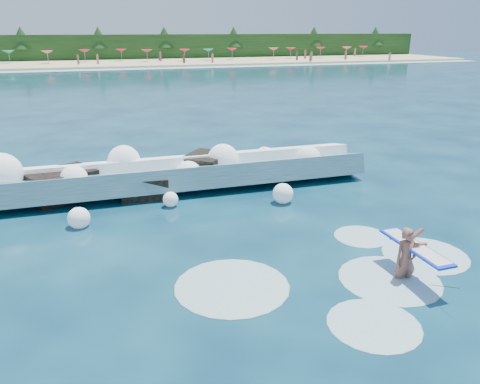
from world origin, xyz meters
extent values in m
plane|color=#072138|center=(0.00, 0.00, 0.00)|extent=(200.00, 200.00, 0.00)
cube|color=tan|center=(0.00, 78.00, 0.20)|extent=(140.00, 20.00, 0.40)
cube|color=silver|center=(0.00, 67.00, 0.04)|extent=(140.00, 5.00, 0.08)
cube|color=black|center=(0.00, 88.00, 2.50)|extent=(140.00, 4.00, 5.00)
cube|color=#346F83|center=(-0.71, 6.39, 0.43)|extent=(17.38, 2.65, 1.45)
cube|color=white|center=(-0.71, 7.19, 0.87)|extent=(17.38, 1.23, 0.68)
cube|color=black|center=(-4.09, 6.66, 0.43)|extent=(2.84, 2.59, 1.25)
cube|color=black|center=(-1.09, 5.86, 0.34)|extent=(1.83, 1.48, 0.96)
cube|color=black|center=(1.61, 7.06, 0.47)|extent=(2.40, 2.45, 1.34)
imported|color=brown|center=(4.47, -2.49, 0.56)|extent=(0.65, 0.45, 1.71)
cube|color=#0E2EF1|center=(4.75, -2.44, 0.86)|extent=(0.56, 2.35, 0.06)
cube|color=silver|center=(4.75, -2.44, 0.87)|extent=(0.46, 2.15, 0.06)
cylinder|color=black|center=(4.65, -3.69, 0.45)|extent=(0.01, 0.91, 0.43)
sphere|color=white|center=(-6.05, 6.57, 1.17)|extent=(1.51, 1.51, 1.51)
sphere|color=white|center=(-3.59, 6.11, 0.88)|extent=(0.99, 0.99, 0.99)
sphere|color=white|center=(-1.69, 7.28, 1.08)|extent=(1.29, 1.29, 1.29)
sphere|color=white|center=(0.67, 6.11, 0.64)|extent=(1.09, 1.09, 1.09)
sphere|color=white|center=(2.27, 6.74, 0.96)|extent=(1.30, 1.30, 1.30)
sphere|color=white|center=(4.27, 7.19, 0.79)|extent=(0.91, 0.91, 0.91)
sphere|color=white|center=(5.94, 6.28, 0.84)|extent=(1.01, 1.01, 1.01)
sphere|color=white|center=(-3.46, 3.61, 0.29)|extent=(0.72, 0.72, 0.72)
sphere|color=white|center=(-0.33, 4.52, 0.27)|extent=(0.55, 0.55, 0.55)
sphere|color=white|center=(3.69, 3.66, 0.35)|extent=(0.76, 0.76, 0.76)
ellipsoid|color=silver|center=(4.14, -2.37, 0.00)|extent=(2.62, 2.62, 0.13)
ellipsoid|color=silver|center=(2.67, -3.94, 0.00)|extent=(2.06, 2.06, 0.10)
ellipsoid|color=silver|center=(5.91, -1.50, 0.00)|extent=(2.42, 2.42, 0.12)
ellipsoid|color=silver|center=(0.18, -1.48, 0.00)|extent=(2.92, 2.92, 0.15)
ellipsoid|color=silver|center=(4.87, 0.16, 0.00)|extent=(1.70, 1.70, 0.09)
cone|color=#147D6A|center=(-15.48, 81.46, 2.25)|extent=(2.00, 2.00, 0.50)
cone|color=#DE4164|center=(-9.01, 78.34, 2.25)|extent=(2.00, 2.00, 0.50)
cone|color=red|center=(-2.92, 80.96, 2.25)|extent=(2.00, 2.00, 0.50)
cone|color=red|center=(3.62, 82.04, 2.25)|extent=(2.00, 2.00, 0.50)
cone|color=red|center=(7.90, 78.12, 2.25)|extent=(2.00, 2.00, 0.50)
cone|color=red|center=(14.81, 78.02, 2.25)|extent=(2.00, 2.00, 0.50)
cone|color=#147D6A|center=(19.26, 77.70, 2.25)|extent=(2.00, 2.00, 0.50)
cone|color=red|center=(24.61, 79.90, 2.25)|extent=(2.00, 2.00, 0.50)
cone|color=#DE4164|center=(32.81, 78.72, 2.25)|extent=(2.00, 2.00, 0.50)
cone|color=red|center=(36.62, 79.05, 2.25)|extent=(2.00, 2.00, 0.50)
cone|color=red|center=(43.35, 79.25, 2.25)|extent=(2.00, 2.00, 0.50)
cone|color=#DE4164|center=(49.43, 79.33, 2.25)|extent=(2.00, 2.00, 0.50)
cone|color=red|center=(55.01, 81.91, 2.25)|extent=(2.00, 2.00, 0.50)
cube|color=#3F332D|center=(-10.52, 71.46, 1.18)|extent=(0.35, 0.22, 1.56)
cube|color=#8C664C|center=(21.70, 74.80, 1.09)|extent=(0.35, 0.22, 1.38)
cube|color=brown|center=(45.21, 72.11, 1.13)|extent=(0.35, 0.22, 1.47)
cube|color=#3F332D|center=(-10.46, 72.25, 1.10)|extent=(0.35, 0.22, 1.39)
cube|color=#8C664C|center=(-15.66, 76.19, 1.10)|extent=(0.35, 0.22, 1.40)
cube|color=#262633|center=(42.21, 73.06, 1.14)|extent=(0.35, 0.22, 1.48)
cube|color=brown|center=(-5.76, 78.91, 1.16)|extent=(0.35, 0.22, 1.53)
cube|color=#8C664C|center=(43.85, 77.10, 1.08)|extent=(0.35, 0.22, 1.36)
cube|color=#262633|center=(52.45, 68.25, 0.82)|extent=(0.35, 0.22, 1.49)
cube|color=brown|center=(51.89, 68.39, 0.77)|extent=(0.35, 0.22, 1.39)
cube|color=#3F332D|center=(51.25, 73.07, 1.12)|extent=(0.35, 0.22, 1.44)
cube|color=#8C664C|center=(47.64, 74.58, 1.18)|extent=(0.35, 0.22, 1.55)
cube|color=brown|center=(54.18, 70.56, 1.08)|extent=(0.35, 0.22, 1.36)
cube|color=#262633|center=(0.76, 78.06, 1.12)|extent=(0.35, 0.22, 1.44)
cube|color=brown|center=(22.83, 75.17, 1.12)|extent=(0.35, 0.22, 1.45)
cube|color=#3F332D|center=(54.01, 76.63, 1.21)|extent=(0.35, 0.22, 1.61)
cube|color=#8C664C|center=(-4.05, 74.30, 1.17)|extent=(0.35, 0.22, 1.54)
cube|color=brown|center=(11.66, 73.65, 1.19)|extent=(0.35, 0.22, 1.57)
camera|label=1|loc=(-2.72, -11.30, 6.09)|focal=35.00mm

